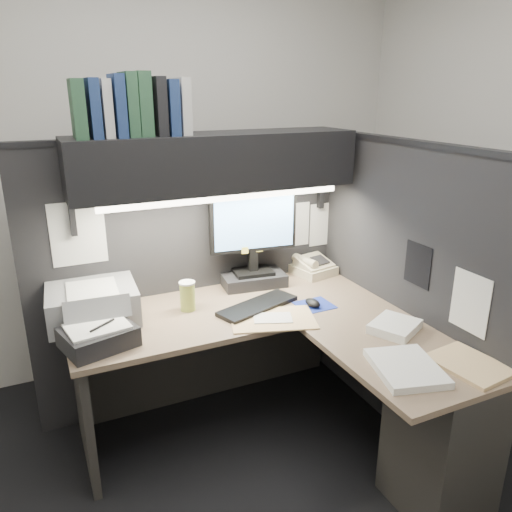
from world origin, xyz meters
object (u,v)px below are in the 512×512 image
desk (331,392)px  monitor (253,250)px  notebook_stack (98,337)px  keyboard (258,306)px  overhead_shelf (216,162)px  coffee_cup (188,297)px  telephone (313,267)px  printer (93,304)px

desk → monitor: bearing=94.0°
notebook_stack → keyboard: bearing=4.8°
overhead_shelf → coffee_cup: overhead_shelf is taller
desk → overhead_shelf: 1.33m
keyboard → telephone: 0.64m
overhead_shelf → printer: overhead_shelf is taller
keyboard → notebook_stack: size_ratio=1.53×
monitor → notebook_stack: bearing=-151.4°
overhead_shelf → telephone: overhead_shelf is taller
desk → overhead_shelf: (-0.30, 0.75, 1.06)m
overhead_shelf → monitor: overhead_shelf is taller
overhead_shelf → keyboard: overhead_shelf is taller
overhead_shelf → notebook_stack: bearing=-155.2°
notebook_stack → coffee_cup: bearing=22.8°
monitor → telephone: 0.47m
keyboard → printer: printer is taller
desk → coffee_cup: size_ratio=11.14×
coffee_cup → notebook_stack: coffee_cup is taller
telephone → coffee_cup: coffee_cup is taller
overhead_shelf → monitor: bearing=12.7°
keyboard → notebook_stack: bearing=165.9°
monitor → telephone: size_ratio=2.36×
desk → printer: printer is taller
telephone → overhead_shelf: bearing=174.1°
coffee_cup → monitor: bearing=21.0°
telephone → coffee_cup: size_ratio=1.58×
desk → notebook_stack: bearing=158.0°
telephone → notebook_stack: 1.46m
monitor → notebook_stack: 1.06m
notebook_stack → overhead_shelf: bearing=24.8°
overhead_shelf → coffee_cup: size_ratio=10.16×
desk → monitor: monitor is taller
monitor → notebook_stack: size_ratio=1.83×
monitor → coffee_cup: size_ratio=3.72×
desk → printer: size_ratio=3.84×
desk → keyboard: size_ratio=3.57×
desk → coffee_cup: coffee_cup is taller
keyboard → overhead_shelf: bearing=96.5°
telephone → coffee_cup: bearing=-179.4°
desk → notebook_stack: 1.16m
telephone → notebook_stack: same height
desk → keyboard: 0.60m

